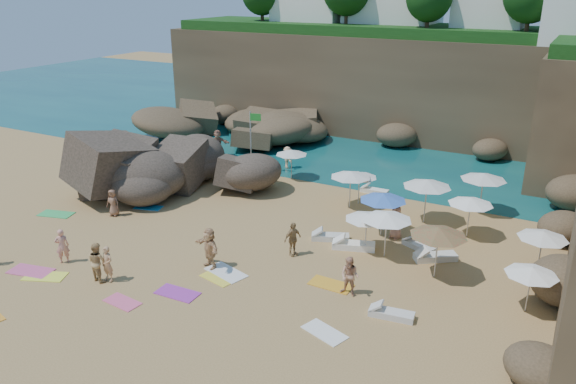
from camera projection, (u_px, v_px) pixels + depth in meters
The scene contains 45 objects.
ground at pixel (223, 242), 27.61m from camera, with size 120.00×120.00×0.00m, color tan.
seawater at pixel (407, 119), 52.30m from camera, with size 120.00×120.00×0.00m, color #0C4751.
cliff_back at pixel (416, 86), 45.88m from camera, with size 44.00×8.00×8.00m, color brown.
rock_promontory at pixel (224, 139), 45.70m from camera, with size 12.00×7.00×2.00m, color brown, non-canonical shape.
marina_masts at pixel (256, 74), 58.62m from camera, with size 3.10×0.10×6.00m.
rock_outcrop at pixel (179, 193), 33.98m from camera, with size 8.76×6.57×3.50m, color brown, non-canonical shape.
flag_pole at pixel (252, 134), 36.69m from camera, with size 0.81×0.21×4.17m.
parasol_0 at pixel (291, 152), 35.92m from camera, with size 2.05×2.05×1.94m.
parasol_1 at pixel (484, 176), 30.37m from camera, with size 2.46×2.46×2.32m.
parasol_2 at pixel (359, 175), 31.79m from camera, with size 2.03×2.03×1.92m.
parasol_3 at pixel (543, 235), 24.02m from camera, with size 2.13×2.13×2.01m.
parasol_4 at pixel (471, 201), 27.55m from camera, with size 2.21×2.21×2.09m.
parasol_5 at pixel (351, 174), 31.19m from camera, with size 2.29×2.29×2.16m.
parasol_6 at pixel (439, 232), 23.63m from camera, with size 2.46×2.46×2.32m.
parasol_7 at pixel (427, 183), 29.16m from camera, with size 2.53×2.53×2.39m.
parasol_8 at pixel (387, 216), 25.48m from camera, with size 2.34×2.34×2.21m.
parasol_9 at pixel (367, 216), 26.07m from camera, with size 2.07×2.07×1.96m.
parasol_10 at pixel (383, 197), 27.70m from camera, with size 2.36×2.36×2.23m.
parasol_11 at pixel (532, 271), 21.23m from camera, with size 2.00×2.00×1.89m.
lounger_0 at pixel (330, 237), 27.80m from camera, with size 1.85×0.62×0.29m, color silver.
lounger_1 at pixel (374, 191), 33.99m from camera, with size 1.68×0.56×0.26m, color white.
lounger_2 at pixel (435, 257), 25.77m from camera, with size 1.95×0.65×0.30m, color silver.
lounger_3 at pixel (354, 246), 26.87m from camera, with size 2.03×0.68×0.32m, color white.
lounger_4 at pixel (419, 246), 26.87m from camera, with size 1.67×0.56×0.26m, color silver.
lounger_5 at pixel (391, 314), 21.37m from camera, with size 1.71×0.57×0.27m, color silver.
towel_1 at pixel (31, 271), 24.80m from camera, with size 1.93×0.96×0.03m, color #D45285.
towel_4 at pixel (45, 276), 24.35m from camera, with size 1.78×0.89×0.03m, color #F4FD42.
towel_5 at pixel (226, 272), 24.68m from camera, with size 1.95×0.98×0.03m, color white.
towel_6 at pixel (177, 293), 23.04m from camera, with size 1.80×0.90×0.03m, color purple.
towel_8 at pixel (148, 207), 31.82m from camera, with size 1.55×0.77×0.03m, color #248CC2.
towel_9 at pixel (122, 302), 22.41m from camera, with size 1.54×0.77×0.03m, color #E55984.
towel_10 at pixel (331, 285), 23.69m from camera, with size 1.84×0.92×0.03m, color gold.
towel_11 at pixel (56, 214), 30.89m from camera, with size 1.86×0.93×0.03m, color green.
towel_12 at pixel (218, 278), 24.22m from camera, with size 1.57×0.79×0.03m, color yellow.
towel_13 at pixel (325, 332), 20.47m from camera, with size 1.68×0.84×0.03m, color white.
person_stand_1 at pixel (97, 262), 23.79m from camera, with size 0.85×0.66×1.75m, color tan.
person_stand_2 at pixel (287, 158), 38.30m from camera, with size 0.99×0.41×1.53m, color #EFBD88.
person_stand_3 at pixel (293, 239), 26.01m from camera, with size 0.97×0.40×1.65m, color #A28051.
person_stand_4 at pixel (396, 222), 27.78m from camera, with size 0.83×0.45×1.70m, color tan.
person_stand_5 at pixel (218, 143), 40.96m from camera, with size 1.81×0.52×1.95m, color #A56C52.
person_stand_6 at pixel (62, 246), 25.34m from camera, with size 0.60×0.39×1.64m, color #DF927E.
person_lie_2 at pixel (114, 212), 30.66m from camera, with size 0.72×1.47×0.39m, color #8C5F46.
person_lie_3 at pixel (210, 262), 25.08m from camera, with size 1.73×1.87×0.50m, color tan.
person_lie_4 at pixel (109, 277), 23.93m from camera, with size 0.57×1.57×0.38m, color tan.
person_lie_5 at pixel (349, 288), 22.82m from camera, with size 0.81×1.66×0.63m, color tan.
Camera 1 is at (14.74, -20.44, 12.00)m, focal length 35.00 mm.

